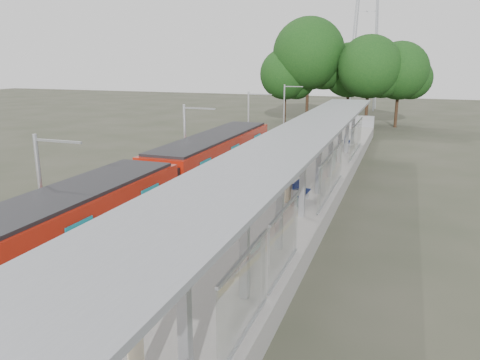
% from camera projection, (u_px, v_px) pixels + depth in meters
% --- Properties ---
extents(trackbed, '(3.00, 70.00, 0.24)m').
position_uv_depth(trackbed, '(219.00, 189.00, 29.26)').
color(trackbed, '#59544C').
rests_on(trackbed, ground).
extents(platform, '(6.00, 50.00, 1.00)m').
position_uv_depth(platform, '(290.00, 189.00, 27.71)').
color(platform, gray).
rests_on(platform, ground).
extents(tactile_strip, '(0.60, 50.00, 0.02)m').
position_uv_depth(tactile_strip, '(249.00, 178.00, 28.40)').
color(tactile_strip, yellow).
rests_on(tactile_strip, platform).
extents(end_fence, '(6.00, 0.10, 1.20)m').
position_uv_depth(end_fence, '(345.00, 121.00, 50.18)').
color(end_fence, '#9EA0A5').
rests_on(end_fence, platform).
extents(train, '(2.74, 27.60, 3.62)m').
position_uv_depth(train, '(155.00, 192.00, 21.61)').
color(train, black).
rests_on(train, ground).
extents(canopy, '(3.27, 38.00, 3.66)m').
position_uv_depth(canopy, '(305.00, 139.00, 22.78)').
color(canopy, '#9EA0A5').
rests_on(canopy, platform).
extents(tree_cluster, '(19.95, 10.90, 13.05)m').
position_uv_depth(tree_cluster, '(338.00, 64.00, 56.37)').
color(tree_cluster, '#382316').
rests_on(tree_cluster, ground).
extents(catenary_masts, '(2.08, 48.16, 5.40)m').
position_uv_depth(catenary_masts, '(186.00, 146.00, 28.21)').
color(catenary_masts, '#9EA0A5').
rests_on(catenary_masts, ground).
extents(bench_mid, '(0.61, 1.67, 1.12)m').
position_uv_depth(bench_mid, '(300.00, 191.00, 23.46)').
color(bench_mid, '#101951').
rests_on(bench_mid, platform).
extents(bench_far, '(0.55, 1.44, 0.96)m').
position_uv_depth(bench_far, '(346.00, 140.00, 38.45)').
color(bench_far, '#101951').
rests_on(bench_far, platform).
extents(info_pillar_near, '(0.36, 0.36, 1.60)m').
position_uv_depth(info_pillar_near, '(136.00, 360.00, 10.07)').
color(info_pillar_near, beige).
rests_on(info_pillar_near, platform).
extents(info_pillar_far, '(0.37, 0.37, 1.63)m').
position_uv_depth(info_pillar_far, '(288.00, 188.00, 23.42)').
color(info_pillar_far, beige).
rests_on(info_pillar_far, platform).
extents(litter_bin, '(0.46, 0.46, 0.84)m').
position_uv_depth(litter_bin, '(295.00, 197.00, 22.93)').
color(litter_bin, '#9EA0A5').
rests_on(litter_bin, platform).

